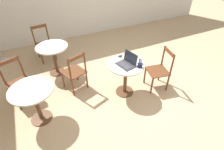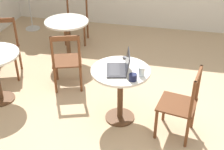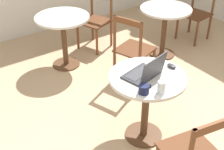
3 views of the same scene
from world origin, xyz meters
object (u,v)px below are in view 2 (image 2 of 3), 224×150
object	(u,v)px
chair_mid_right	(76,19)
laptop	(120,67)
cafe_table_near	(120,81)
chair_near_front	(181,104)
drinking_glass	(142,72)
mug	(133,77)
mouse	(126,58)
chair_mid_left	(67,61)
chair_far_right	(4,49)
cafe_table_mid	(67,30)

from	to	relation	value
chair_mid_right	laptop	world-z (taller)	laptop
cafe_table_near	chair_near_front	world-z (taller)	chair_near_front
drinking_glass	laptop	bearing A→B (deg)	78.96
chair_near_front	mug	bearing A→B (deg)	95.62
laptop	mouse	size ratio (longest dim) A/B	3.83
cafe_table_near	laptop	xyz separation A→B (m)	(-0.03, 0.00, 0.21)
laptop	chair_mid_left	bearing A→B (deg)	56.46
chair_mid_right	chair_far_right	xyz separation A→B (m)	(-1.43, 0.69, 0.00)
chair_mid_left	chair_mid_right	bearing A→B (deg)	13.41
chair_far_right	laptop	bearing A→B (deg)	-110.71
cafe_table_mid	chair_near_front	size ratio (longest dim) A/B	0.81
cafe_table_near	mouse	bearing A→B (deg)	-3.29
cafe_table_near	chair_mid_left	bearing A→B (deg)	57.94
chair_mid_left	drinking_glass	xyz separation A→B (m)	(-0.63, -1.14, 0.34)
cafe_table_near	mouse	xyz separation A→B (m)	(0.28, -0.02, 0.18)
chair_mid_right	chair_far_right	world-z (taller)	same
chair_far_right	drinking_glass	xyz separation A→B (m)	(-0.78, -2.20, 0.34)
cafe_table_near	chair_near_front	bearing A→B (deg)	-100.94
chair_near_front	mug	size ratio (longest dim) A/B	7.15
laptop	chair_near_front	bearing A→B (deg)	-98.66
cafe_table_near	mug	world-z (taller)	mug
cafe_table_near	cafe_table_mid	distance (m)	1.76
cafe_table_mid	drinking_glass	size ratio (longest dim) A/B	6.50
cafe_table_mid	chair_mid_right	world-z (taller)	chair_mid_right
mouse	chair_near_front	bearing A→B (deg)	-120.42
mouse	cafe_table_near	bearing A→B (deg)	176.71
chair_mid_left	chair_mid_right	xyz separation A→B (m)	(1.58, 0.38, 0.00)
cafe_table_mid	chair_mid_left	distance (m)	0.83
cafe_table_mid	drinking_glass	bearing A→B (deg)	-135.15
cafe_table_near	laptop	world-z (taller)	laptop
chair_far_right	drinking_glass	size ratio (longest dim) A/B	7.98
mouse	laptop	bearing A→B (deg)	176.18
cafe_table_mid	mug	bearing A→B (deg)	-139.09
cafe_table_mid	chair_far_right	world-z (taller)	chair_far_right
chair_mid_left	laptop	size ratio (longest dim) A/B	2.31
cafe_table_mid	chair_mid_right	size ratio (longest dim) A/B	0.81
cafe_table_near	mug	bearing A→B (deg)	-137.93
cafe_table_near	drinking_glass	distance (m)	0.35
cafe_table_near	chair_mid_right	bearing A→B (deg)	30.54
laptop	drinking_glass	world-z (taller)	laptop
cafe_table_near	drinking_glass	size ratio (longest dim) A/B	6.50
chair_far_right	chair_near_front	bearing A→B (deg)	-107.52
chair_mid_right	mug	world-z (taller)	chair_mid_right
mouse	cafe_table_mid	bearing A→B (deg)	47.87
chair_mid_left	mug	size ratio (longest dim) A/B	7.15
chair_mid_left	chair_far_right	distance (m)	1.07
cafe_table_near	chair_near_front	xyz separation A→B (m)	(-0.14, -0.74, -0.12)
chair_mid_right	mouse	distance (m)	2.27
chair_near_front	mug	xyz separation A→B (m)	(-0.05, 0.56, 0.33)
chair_near_front	chair_far_right	bearing A→B (deg)	72.48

